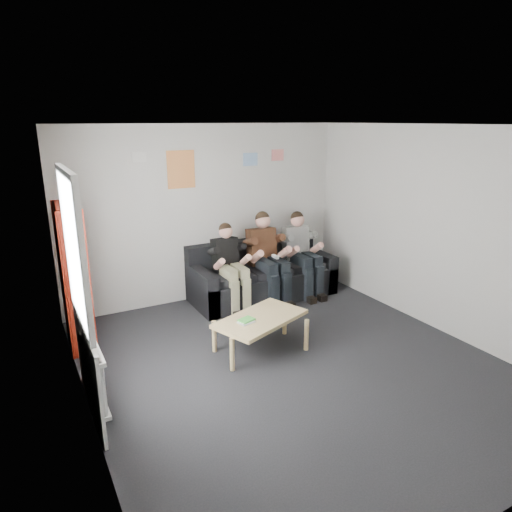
{
  "coord_description": "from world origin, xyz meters",
  "views": [
    {
      "loc": [
        -2.66,
        -3.97,
        2.75
      ],
      "look_at": [
        0.21,
        1.3,
        0.95
      ],
      "focal_mm": 32.0,
      "sensor_mm": 36.0,
      "label": 1
    }
  ],
  "objects_px": {
    "person_middle": "(268,258)",
    "person_right": "(302,254)",
    "sofa": "(262,277)",
    "bookshelf": "(75,277)",
    "coffee_table": "(261,321)",
    "person_left": "(231,267)"
  },
  "relations": [
    {
      "from": "sofa",
      "to": "coffee_table",
      "type": "bearing_deg",
      "value": -119.66
    },
    {
      "from": "sofa",
      "to": "person_middle",
      "type": "xyz_separation_m",
      "value": [
        0.0,
        -0.21,
        0.38
      ]
    },
    {
      "from": "sofa",
      "to": "coffee_table",
      "type": "xyz_separation_m",
      "value": [
        -0.91,
        -1.59,
        0.08
      ]
    },
    {
      "from": "sofa",
      "to": "bookshelf",
      "type": "distance_m",
      "value": 2.89
    },
    {
      "from": "person_middle",
      "to": "person_right",
      "type": "xyz_separation_m",
      "value": [
        0.64,
        0.0,
        -0.02
      ]
    },
    {
      "from": "person_middle",
      "to": "sofa",
      "type": "bearing_deg",
      "value": 94.72
    },
    {
      "from": "sofa",
      "to": "bookshelf",
      "type": "relative_size",
      "value": 1.27
    },
    {
      "from": "sofa",
      "to": "bookshelf",
      "type": "xyz_separation_m",
      "value": [
        -2.82,
        -0.32,
        0.58
      ]
    },
    {
      "from": "coffee_table",
      "to": "person_right",
      "type": "xyz_separation_m",
      "value": [
        1.55,
        1.39,
        0.27
      ]
    },
    {
      "from": "sofa",
      "to": "person_right",
      "type": "relative_size",
      "value": 1.71
    },
    {
      "from": "coffee_table",
      "to": "person_right",
      "type": "relative_size",
      "value": 0.84
    },
    {
      "from": "coffee_table",
      "to": "person_middle",
      "type": "relative_size",
      "value": 0.81
    },
    {
      "from": "coffee_table",
      "to": "person_middle",
      "type": "xyz_separation_m",
      "value": [
        0.91,
        1.39,
        0.3
      ]
    },
    {
      "from": "coffee_table",
      "to": "sofa",
      "type": "bearing_deg",
      "value": 60.34
    },
    {
      "from": "person_middle",
      "to": "person_right",
      "type": "bearing_deg",
      "value": 5.06
    },
    {
      "from": "person_left",
      "to": "person_right",
      "type": "xyz_separation_m",
      "value": [
        1.28,
        -0.0,
        0.02
      ]
    },
    {
      "from": "person_left",
      "to": "person_middle",
      "type": "bearing_deg",
      "value": -2.36
    },
    {
      "from": "person_left",
      "to": "coffee_table",
      "type": "bearing_deg",
      "value": -102.7
    },
    {
      "from": "sofa",
      "to": "bookshelf",
      "type": "height_order",
      "value": "bookshelf"
    },
    {
      "from": "sofa",
      "to": "person_left",
      "type": "relative_size",
      "value": 1.78
    },
    {
      "from": "bookshelf",
      "to": "coffee_table",
      "type": "distance_m",
      "value": 2.35
    },
    {
      "from": "coffee_table",
      "to": "person_left",
      "type": "distance_m",
      "value": 1.44
    }
  ]
}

